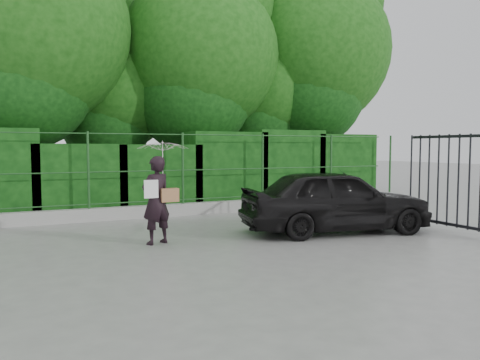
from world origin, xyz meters
name	(u,v)px	position (x,y,z in m)	size (l,w,h in m)	color
ground	(249,252)	(0.00, 0.00, 0.00)	(80.00, 80.00, 0.00)	gray
kerb	(168,210)	(0.00, 4.50, 0.15)	(14.00, 0.25, 0.30)	#9E9E99
fence	(176,168)	(0.22, 4.50, 1.20)	(14.13, 0.06, 1.80)	#1E4B1F
hedge	(162,173)	(0.15, 5.50, 1.03)	(14.20, 1.20, 2.24)	black
trees	(171,56)	(1.14, 7.74, 4.62)	(17.10, 6.15, 8.08)	black
gate	(480,176)	(4.60, -0.72, 1.19)	(0.22, 2.33, 2.36)	black
woman	(161,175)	(-1.08, 1.35, 1.22)	(0.94, 0.93, 1.86)	black
car	(335,200)	(2.43, 0.89, 0.65)	(1.54, 3.84, 1.31)	black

